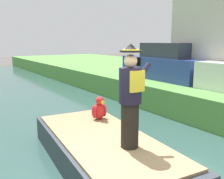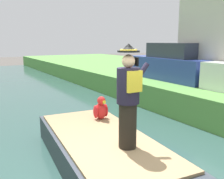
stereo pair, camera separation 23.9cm
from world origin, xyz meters
The scene contains 4 objects.
boat centered at (0.00, 0.90, 0.40)m, with size 2.24×4.37×0.61m.
person_pirate centered at (0.13, 0.20, 1.64)m, with size 0.61×0.42×1.85m.
parrot_plush centered at (0.52, 1.93, 0.95)m, with size 0.36×0.35×0.57m.
parked_car_blue centered at (5.38, 4.44, 1.64)m, with size 1.76×4.02×1.50m.
Camera 2 is at (-2.34, -3.34, 2.61)m, focal length 40.61 mm.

